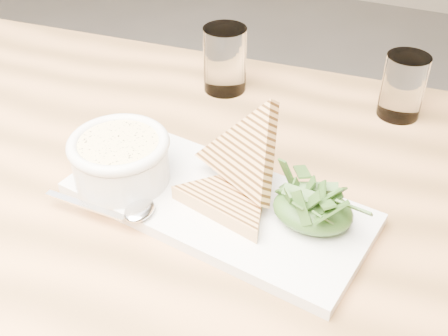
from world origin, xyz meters
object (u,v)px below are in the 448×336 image
at_px(platter, 218,203).
at_px(soup_bowl, 121,164).
at_px(glass_far, 403,86).
at_px(glass_near, 225,59).
at_px(table_top, 184,203).

xyz_separation_m(platter, soup_bowl, (-0.13, -0.01, 0.03)).
distance_m(soup_bowl, glass_far, 0.44).
relative_size(glass_near, glass_far, 1.08).
bearing_deg(platter, glass_near, 112.18).
height_order(platter, glass_near, glass_near).
bearing_deg(table_top, glass_far, 54.31).
bearing_deg(glass_far, platter, -117.62).
bearing_deg(glass_near, soup_bowl, -92.66).
height_order(table_top, platter, platter).
distance_m(soup_bowl, glass_near, 0.30).
distance_m(table_top, glass_far, 0.38).
bearing_deg(glass_far, glass_near, -172.84).
distance_m(table_top, soup_bowl, 0.10).
height_order(table_top, glass_far, glass_far).
relative_size(platter, glass_far, 3.79).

